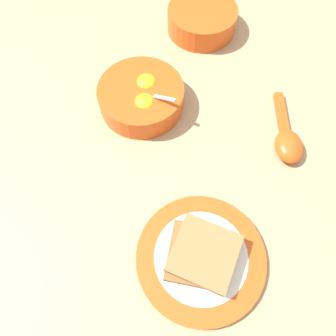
% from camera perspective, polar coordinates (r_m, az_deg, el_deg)
% --- Properties ---
extents(ground_plane, '(3.00, 3.00, 0.00)m').
position_cam_1_polar(ground_plane, '(0.70, 4.03, 9.10)').
color(ground_plane, tan).
extents(egg_bowl, '(0.18, 0.18, 0.08)m').
position_cam_1_polar(egg_bowl, '(0.70, -4.64, 12.30)').
color(egg_bowl, '#DB5119').
rests_on(egg_bowl, ground_plane).
extents(toast_plate, '(0.22, 0.22, 0.01)m').
position_cam_1_polar(toast_plate, '(0.58, 5.73, -15.26)').
color(toast_plate, '#DB5119').
rests_on(toast_plate, ground_plane).
extents(toast_sandwich, '(0.14, 0.14, 0.03)m').
position_cam_1_polar(toast_sandwich, '(0.56, 5.88, -14.69)').
color(toast_sandwich, brown).
rests_on(toast_sandwich, toast_plate).
extents(soup_spoon, '(0.14, 0.15, 0.03)m').
position_cam_1_polar(soup_spoon, '(0.69, 20.09, 4.50)').
color(soup_spoon, '#DB5119').
rests_on(soup_spoon, ground_plane).
extents(congee_bowl, '(0.16, 0.16, 0.06)m').
position_cam_1_polar(congee_bowl, '(0.86, 5.93, 24.48)').
color(congee_bowl, '#DB5119').
rests_on(congee_bowl, ground_plane).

